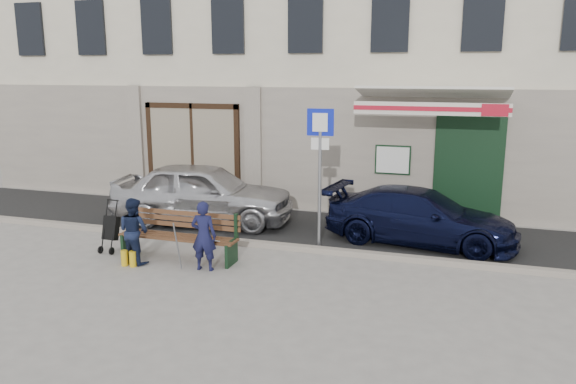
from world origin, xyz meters
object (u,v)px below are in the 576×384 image
at_px(car_silver, 203,193).
at_px(parking_sign, 320,155).
at_px(car_navy, 421,217).
at_px(bench, 177,236).
at_px(woman, 134,231).
at_px(stroller, 111,229).
at_px(man, 204,236).

distance_m(car_silver, parking_sign, 3.60).
relative_size(car_navy, bench, 1.68).
xyz_separation_m(parking_sign, woman, (-3.17, -1.88, -1.32)).
bearing_deg(car_navy, car_silver, 96.60).
distance_m(bench, stroller, 1.50).
distance_m(car_silver, bench, 2.68).
xyz_separation_m(parking_sign, stroller, (-4.02, -1.41, -1.49)).
distance_m(man, stroller, 2.35).
bearing_deg(car_navy, parking_sign, 126.05).
height_order(car_navy, woman, woman).
bearing_deg(man, parking_sign, -138.30).
bearing_deg(man, car_silver, -69.16).
bearing_deg(parking_sign, bench, -154.95).
xyz_separation_m(parking_sign, bench, (-2.51, -1.42, -1.50)).
distance_m(car_silver, car_navy, 5.15).
relative_size(man, stroller, 1.25).
bearing_deg(parking_sign, car_navy, 23.86).
relative_size(car_navy, woman, 3.15).
bearing_deg(stroller, parking_sign, 21.77).
relative_size(car_silver, car_navy, 1.08).
distance_m(car_silver, man, 3.34).
xyz_separation_m(woman, stroller, (-0.85, 0.47, -0.17)).
bearing_deg(stroller, man, -8.19).
distance_m(parking_sign, woman, 3.91).
relative_size(bench, stroller, 2.28).
bearing_deg(bench, stroller, 179.50).
distance_m(car_navy, parking_sign, 2.61).
height_order(man, woman, man).
relative_size(man, woman, 1.03).
bearing_deg(car_navy, stroller, 120.15).
relative_size(car_silver, parking_sign, 1.50).
bearing_deg(car_navy, bench, 126.72).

